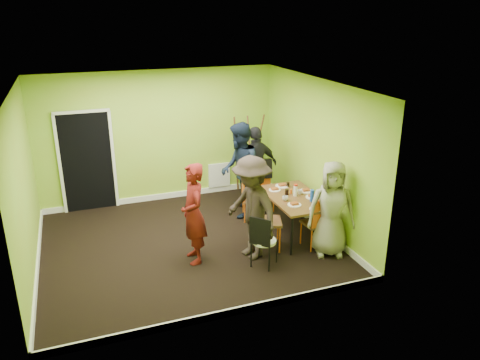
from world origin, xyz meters
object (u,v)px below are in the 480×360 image
object	(u,v)px
chair_back_end	(262,174)
person_back_end	(256,167)
orange_bottle	(291,191)
person_front_end	(332,209)
dining_table	(295,199)
person_standing	(193,214)
easel	(247,155)
person_left_near	(252,208)
chair_left_far	(248,195)
blue_bottle	(312,196)
chair_left_near	(263,216)
thermos	(295,191)
person_left_far	(240,170)
chair_front_end	(318,220)
chair_bentwood	(263,239)

from	to	relation	value
chair_back_end	person_back_end	bearing A→B (deg)	-46.26
orange_bottle	person_front_end	xyz separation A→B (m)	(0.25, -1.02, 0.03)
dining_table	person_front_end	bearing A→B (deg)	-73.82
chair_back_end	person_standing	distance (m)	2.57
easel	person_standing	xyz separation A→B (m)	(-1.90, -2.54, -0.05)
chair_back_end	person_left_near	bearing A→B (deg)	71.99
chair_left_far	dining_table	bearing A→B (deg)	47.53
easel	blue_bottle	bearing A→B (deg)	-84.54
chair_left_near	thermos	size ratio (longest dim) A/B	5.61
person_left_far	person_back_end	distance (m)	0.61
chair_front_end	person_standing	size ratio (longest dim) A/B	0.56
chair_back_end	person_left_far	bearing A→B (deg)	30.37
person_back_end	blue_bottle	bearing A→B (deg)	89.08
dining_table	orange_bottle	size ratio (longest dim) A/B	17.77
chair_front_end	orange_bottle	world-z (taller)	chair_front_end
chair_left_far	easel	size ratio (longest dim) A/B	0.50
orange_bottle	easel	bearing A→B (deg)	91.78
chair_left_far	thermos	size ratio (longest dim) A/B	4.69
chair_front_end	person_left_near	distance (m)	1.23
chair_back_end	person_left_near	size ratio (longest dim) A/B	0.58
chair_left_far	person_standing	size ratio (longest dim) A/B	0.54
dining_table	chair_bentwood	distance (m)	1.34
person_standing	person_left_far	bearing A→B (deg)	137.96
chair_left_near	chair_back_end	world-z (taller)	chair_left_near
easel	person_front_end	bearing A→B (deg)	-84.25
chair_front_end	person_standing	world-z (taller)	person_standing
chair_back_end	person_back_end	world-z (taller)	person_back_end
chair_left_far	chair_front_end	xyz separation A→B (m)	(0.69, -1.51, 0.02)
chair_left_far	chair_front_end	distance (m)	1.66
dining_table	chair_front_end	world-z (taller)	chair_front_end
chair_left_far	chair_bentwood	bearing A→B (deg)	1.75
chair_front_end	person_left_near	bearing A→B (deg)	168.16
chair_left_near	chair_back_end	xyz separation A→B (m)	(0.69, 1.70, 0.11)
orange_bottle	person_left_far	xyz separation A→B (m)	(-0.63, 1.02, 0.16)
chair_left_near	orange_bottle	distance (m)	0.89
chair_left_far	chair_front_end	size ratio (longest dim) A/B	0.96
chair_left_far	orange_bottle	distance (m)	0.96
easel	person_left_far	world-z (taller)	person_left_far
chair_left_near	orange_bottle	xyz separation A→B (m)	(0.75, 0.45, 0.18)
chair_left_far	person_left_far	xyz separation A→B (m)	(-0.07, 0.30, 0.44)
thermos	orange_bottle	xyz separation A→B (m)	(-0.02, 0.13, -0.05)
chair_left_near	blue_bottle	bearing A→B (deg)	108.92
chair_left_near	thermos	bearing A→B (deg)	132.29
blue_bottle	person_back_end	bearing A→B (deg)	99.88
chair_left_near	chair_bentwood	distance (m)	0.65
chair_back_end	blue_bottle	world-z (taller)	chair_back_end
chair_back_end	thermos	distance (m)	1.39
chair_left_near	blue_bottle	size ratio (longest dim) A/B	5.05
chair_left_near	orange_bottle	bearing A→B (deg)	140.88
person_standing	person_front_end	size ratio (longest dim) A/B	1.02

